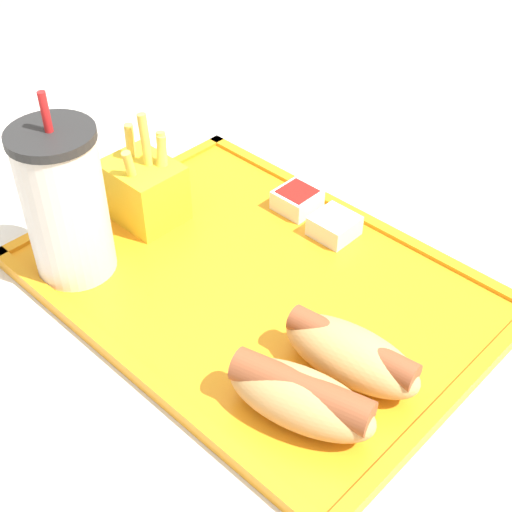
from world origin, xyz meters
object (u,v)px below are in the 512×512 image
at_px(sauce_cup_mayo, 334,225).
at_px(sauce_cup_ketchup, 297,199).
at_px(soda_cup, 65,203).
at_px(hot_dog_near, 351,354).
at_px(fries_carton, 144,188).
at_px(hot_dog_far, 301,397).

xyz_separation_m(sauce_cup_mayo, sauce_cup_ketchup, (0.05, -0.01, 0.00)).
distance_m(soda_cup, hot_dog_near, 0.28).
bearing_deg(sauce_cup_mayo, sauce_cup_ketchup, -7.48).
relative_size(soda_cup, sauce_cup_mayo, 4.47).
bearing_deg(fries_carton, hot_dog_near, 175.22).
bearing_deg(fries_carton, sauce_cup_mayo, -145.50).
xyz_separation_m(fries_carton, sauce_cup_ketchup, (-0.10, -0.12, -0.02)).
distance_m(soda_cup, sauce_cup_mayo, 0.26).
height_order(hot_dog_far, fries_carton, fries_carton).
relative_size(sauce_cup_mayo, sauce_cup_ketchup, 1.00).
height_order(sauce_cup_mayo, sauce_cup_ketchup, same).
distance_m(hot_dog_far, sauce_cup_ketchup, 0.27).
height_order(fries_carton, sauce_cup_mayo, fries_carton).
relative_size(hot_dog_far, fries_carton, 1.10).
xyz_separation_m(soda_cup, sauce_cup_mayo, (-0.14, -0.20, -0.06)).
relative_size(soda_cup, hot_dog_far, 1.43).
bearing_deg(hot_dog_near, fries_carton, -4.78).
height_order(fries_carton, sauce_cup_ketchup, fries_carton).
xyz_separation_m(soda_cup, sauce_cup_ketchup, (-0.09, -0.21, -0.06)).
bearing_deg(sauce_cup_ketchup, hot_dog_far, 131.90).
bearing_deg(hot_dog_far, soda_cup, 2.86).
relative_size(hot_dog_far, sauce_cup_ketchup, 3.13).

